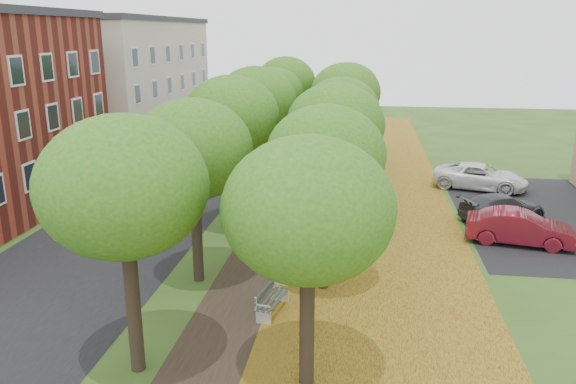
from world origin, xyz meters
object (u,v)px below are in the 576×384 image
(car_grey, at_px, (502,207))
(car_white, at_px, (480,177))
(car_silver, at_px, (517,227))
(bench, at_px, (271,300))
(car_red, at_px, (520,228))

(car_grey, bearing_deg, car_white, -24.86)
(car_silver, height_order, car_white, car_white)
(bench, relative_size, car_white, 0.35)
(car_silver, bearing_deg, car_white, 3.72)
(bench, relative_size, car_grey, 0.43)
(car_silver, height_order, car_red, car_red)
(car_silver, distance_m, car_grey, 2.89)
(car_red, height_order, car_white, car_red)
(bench, relative_size, car_silver, 0.53)
(car_red, xyz_separation_m, car_white, (0.00, 9.31, -0.00))
(car_red, height_order, car_grey, car_red)
(car_grey, relative_size, car_white, 0.83)
(car_white, bearing_deg, car_red, -163.39)
(bench, distance_m, car_grey, 15.07)
(car_silver, xyz_separation_m, car_red, (0.00, -0.53, 0.14))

